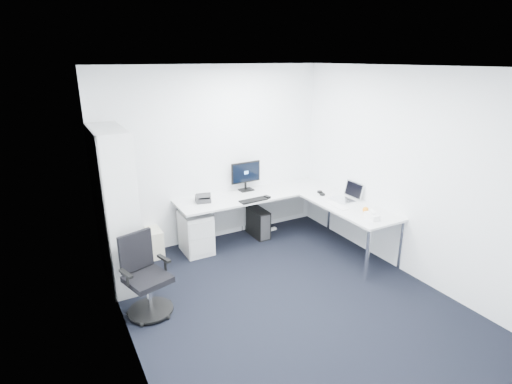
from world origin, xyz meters
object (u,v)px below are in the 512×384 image
l_desk (268,223)px  laptop (343,192)px  bookshelf (116,208)px  monitor (246,176)px  task_chair (148,277)px

l_desk → laptop: laptop is taller
bookshelf → monitor: size_ratio=4.00×
task_chair → laptop: size_ratio=2.56×
laptop → l_desk: bearing=150.2°
task_chair → laptop: (3.02, 0.33, 0.41)m
bookshelf → laptop: bookshelf is taller
monitor → task_chair: bearing=-146.0°
bookshelf → laptop: size_ratio=5.46×
l_desk → bookshelf: bookshelf is taller
bookshelf → l_desk: bearing=-1.3°
bookshelf → monitor: 2.16m
monitor → laptop: size_ratio=1.37×
task_chair → monitor: size_ratio=1.87×
l_desk → monitor: 0.85m
laptop → bookshelf: bearing=168.7°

